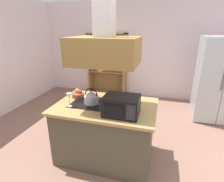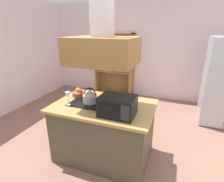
% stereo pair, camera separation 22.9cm
% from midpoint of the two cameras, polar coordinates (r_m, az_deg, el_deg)
% --- Properties ---
extents(ground_plane, '(7.80, 7.80, 0.00)m').
position_cam_midpoint_polar(ground_plane, '(3.10, -1.63, -20.39)').
color(ground_plane, '#886251').
extents(wall_back, '(6.00, 0.12, 2.70)m').
position_cam_midpoint_polar(wall_back, '(5.34, 8.26, 12.61)').
color(wall_back, silver).
rests_on(wall_back, ground).
extents(kitchen_island, '(1.49, 1.00, 0.90)m').
position_cam_midpoint_polar(kitchen_island, '(2.89, -4.30, -12.60)').
color(kitchen_island, '#4A4430').
rests_on(kitchen_island, ground).
extents(range_hood, '(0.90, 0.70, 1.19)m').
position_cam_midpoint_polar(range_hood, '(2.45, -5.12, 14.98)').
color(range_hood, olive).
extents(refrigerator, '(0.90, 0.78, 1.82)m').
position_cam_midpoint_polar(refrigerator, '(4.47, 29.68, 3.06)').
color(refrigerator, silver).
rests_on(refrigerator, ground).
extents(dish_cabinet, '(1.12, 0.40, 1.84)m').
position_cam_midpoint_polar(dish_cabinet, '(5.45, -2.62, 7.16)').
color(dish_cabinet, olive).
rests_on(dish_cabinet, ground).
extents(kettle, '(0.22, 0.22, 0.24)m').
position_cam_midpoint_polar(kettle, '(2.72, -9.02, -1.96)').
color(kettle, '#BDB4C0').
rests_on(kettle, kitchen_island).
extents(cutting_board, '(0.34, 0.24, 0.02)m').
position_cam_midpoint_polar(cutting_board, '(2.88, 2.48, -2.40)').
color(cutting_board, '#A58658').
rests_on(cutting_board, kitchen_island).
extents(microwave, '(0.46, 0.35, 0.26)m').
position_cam_midpoint_polar(microwave, '(2.33, 0.24, -4.69)').
color(microwave, black).
rests_on(microwave, kitchen_island).
extents(wine_glass_on_counter, '(0.08, 0.08, 0.21)m').
position_cam_midpoint_polar(wine_glass_on_counter, '(2.66, -15.89, -1.80)').
color(wine_glass_on_counter, silver).
rests_on(wine_glass_on_counter, kitchen_island).
extents(fruit_bowl, '(0.20, 0.20, 0.14)m').
position_cam_midpoint_polar(fruit_bowl, '(3.02, -12.88, -1.09)').
color(fruit_bowl, brown).
rests_on(fruit_bowl, kitchen_island).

